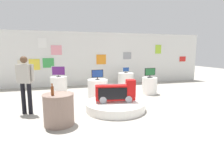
% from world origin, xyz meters
% --- Properties ---
extents(ground_plane, '(30.00, 30.00, 0.00)m').
position_xyz_m(ground_plane, '(0.00, 0.00, 0.00)').
color(ground_plane, '#9E998E').
extents(back_wall_display, '(12.71, 0.13, 2.84)m').
position_xyz_m(back_wall_display, '(-0.01, 4.59, 1.42)').
color(back_wall_display, silver).
rests_on(back_wall_display, ground).
extents(main_display_pedestal, '(1.87, 1.87, 0.25)m').
position_xyz_m(main_display_pedestal, '(-0.31, -0.01, 0.13)').
color(main_display_pedestal, white).
rests_on(main_display_pedestal, ground).
extents(novelty_firetruck_tv, '(1.26, 0.48, 0.70)m').
position_xyz_m(novelty_firetruck_tv, '(-0.29, -0.02, 0.54)').
color(novelty_firetruck_tv, gray).
rests_on(novelty_firetruck_tv, main_display_pedestal).
extents(display_pedestal_left_rear, '(0.81, 0.81, 0.72)m').
position_xyz_m(display_pedestal_left_rear, '(1.31, 3.58, 0.36)').
color(display_pedestal_left_rear, white).
rests_on(display_pedestal_left_rear, ground).
extents(tv_on_left_rear, '(0.37, 0.21, 0.30)m').
position_xyz_m(tv_on_left_rear, '(1.31, 3.57, 0.87)').
color(tv_on_left_rear, black).
rests_on(tv_on_left_rear, display_pedestal_left_rear).
extents(display_pedestal_center_rear, '(0.64, 0.64, 0.72)m').
position_xyz_m(display_pedestal_center_rear, '(1.74, 1.71, 0.36)').
color(display_pedestal_center_rear, white).
rests_on(display_pedestal_center_rear, ground).
extents(tv_on_center_rear, '(0.52, 0.24, 0.41)m').
position_xyz_m(tv_on_center_rear, '(1.74, 1.71, 0.94)').
color(tv_on_center_rear, black).
rests_on(tv_on_center_rear, display_pedestal_center_rear).
extents(display_pedestal_right_rear, '(0.80, 0.80, 0.72)m').
position_xyz_m(display_pedestal_right_rear, '(-0.54, 1.72, 0.36)').
color(display_pedestal_right_rear, white).
rests_on(display_pedestal_right_rear, ground).
extents(tv_on_right_rear, '(0.48, 0.17, 0.39)m').
position_xyz_m(tv_on_right_rear, '(-0.54, 1.72, 0.94)').
color(tv_on_right_rear, black).
rests_on(tv_on_right_rear, display_pedestal_right_rear).
extents(display_pedestal_far_right, '(0.71, 0.71, 0.72)m').
position_xyz_m(display_pedestal_far_right, '(-2.05, 2.95, 0.36)').
color(display_pedestal_far_right, white).
rests_on(display_pedestal_far_right, ground).
extents(tv_on_far_right, '(0.58, 0.19, 0.47)m').
position_xyz_m(tv_on_far_right, '(-2.05, 2.94, 0.97)').
color(tv_on_far_right, black).
rests_on(tv_on_far_right, display_pedestal_far_right).
extents(side_table_round, '(0.77, 0.77, 0.78)m').
position_xyz_m(side_table_round, '(-1.99, -0.77, 0.40)').
color(side_table_round, gray).
rests_on(side_table_round, ground).
extents(bottle_on_side_table, '(0.07, 0.07, 0.29)m').
position_xyz_m(bottle_on_side_table, '(-2.11, -0.89, 0.90)').
color(bottle_on_side_table, brown).
rests_on(bottle_on_side_table, side_table_round).
extents(shopper_browsing_near_truck, '(0.52, 0.33, 1.69)m').
position_xyz_m(shopper_browsing_near_truck, '(-2.91, 0.33, 0.99)').
color(shopper_browsing_near_truck, black).
rests_on(shopper_browsing_near_truck, ground).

